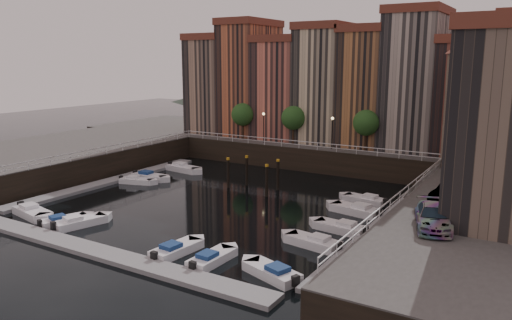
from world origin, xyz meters
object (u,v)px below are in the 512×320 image
Objects in this scene: boat_left_2 at (136,181)px; car_a at (453,178)px; mooring_pilings at (255,175)px; car_c at (433,218)px; corner_tower at (468,99)px; car_b at (451,193)px; boat_left_3 at (149,177)px; gangway at (424,183)px; boat_left_0 at (32,212)px.

boat_left_2 is 34.54m from car_a.
car_c reaches higher than mooring_pilings.
car_a is at bearing -86.43° from corner_tower.
car_b is at bearing 74.69° from car_c.
corner_tower is 3.26× the size of boat_left_2.
boat_left_2 is at bearing -156.94° from corner_tower.
mooring_pilings is at bearing 7.46° from boat_left_3.
boat_left_2 is (-30.46, -9.70, -1.60)m from gangway.
car_b is (21.39, -4.88, 2.12)m from mooring_pilings.
boat_left_0 is at bearing -141.30° from car_b.
car_a reaches higher than gangway.
boat_left_3 is at bearing -174.73° from car_a.
car_a is at bearing 2.90° from mooring_pilings.
corner_tower reaches higher than boat_left_0.
gangway is 1.76× the size of boat_left_3.
corner_tower is at bearing 111.98° from car_b.
boat_left_3 is (-0.01, 2.22, 0.04)m from boat_left_2.
car_c is (34.94, -7.63, 3.47)m from boat_left_2.
car_c is (1.58, -21.83, -6.41)m from corner_tower.
car_b is at bearing -17.54° from boat_left_2.
car_b is at bearing -82.16° from car_a.
mooring_pilings is 1.08× the size of car_c.
boat_left_0 is at bearing -149.68° from car_a.
gangway is at bearing 49.76° from boat_left_0.
boat_left_0 is at bearing -138.99° from corner_tower.
corner_tower is 37.58m from boat_left_2.
car_b reaches higher than boat_left_3.
boat_left_0 is at bearing -104.13° from boat_left_2.
car_c is (1.05, -13.37, 0.09)m from car_a.
boat_left_0 is 1.10× the size of car_b.
car_b is (34.77, -0.17, 3.44)m from boat_left_2.
car_b is at bearing -66.40° from gangway.
boat_left_3 is 1.02× the size of car_b.
car_b is at bearing -12.84° from mooring_pilings.
gangway is 2.03× the size of car_a.
car_c reaches higher than car_a.
gangway is at bearing 87.90° from car_c.
boat_left_2 is at bearing 104.13° from boat_left_0.
gangway is at bearing -122.80° from corner_tower.
mooring_pilings is 13.68m from boat_left_3.
car_b reaches higher than gangway.
boat_left_3 reaches higher than boat_left_2.
mooring_pilings is 22.71m from boat_left_0.
gangway reaches higher than mooring_pilings.
corner_tower reaches higher than gangway.
car_b reaches higher than boat_left_2.
corner_tower is 23.71m from mooring_pilings.
boat_left_0 is at bearing 174.19° from car_c.
gangway reaches higher than boat_left_3.
corner_tower reaches higher than car_c.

